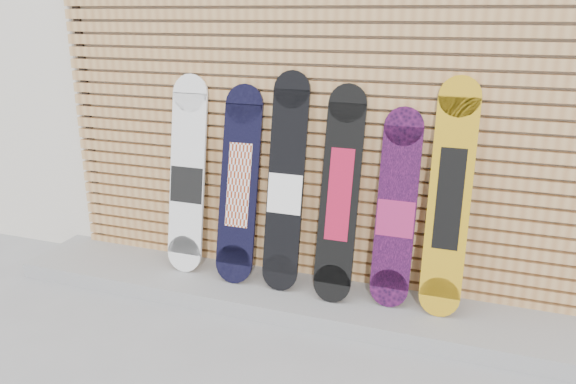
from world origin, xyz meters
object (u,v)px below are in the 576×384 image
snowboard_2 (286,184)px  snowboard_5 (449,199)px  snowboard_0 (187,176)px  snowboard_1 (239,185)px  snowboard_4 (396,210)px  snowboard_3 (340,195)px

snowboard_2 → snowboard_5: snowboard_5 is taller
snowboard_0 → snowboard_5: bearing=-0.3°
snowboard_0 → snowboard_1: 0.45m
snowboard_1 → snowboard_5: 1.52m
snowboard_4 → snowboard_5: snowboard_5 is taller
snowboard_0 → snowboard_1: bearing=-2.9°
snowboard_0 → snowboard_2: bearing=-1.5°
snowboard_0 → snowboard_4: snowboard_0 is taller
snowboard_1 → snowboard_5: snowboard_5 is taller
snowboard_0 → snowboard_4: bearing=-0.2°
snowboard_0 → snowboard_4: (1.63, -0.01, -0.08)m
snowboard_1 → snowboard_2: snowboard_2 is taller
snowboard_0 → snowboard_1: size_ratio=1.04×
snowboard_4 → snowboard_5: size_ratio=0.86×
snowboard_1 → snowboard_4: (1.18, 0.02, -0.06)m
snowboard_2 → snowboard_3: size_ratio=1.05×
snowboard_0 → snowboard_2: size_ratio=0.97×
snowboard_3 → snowboard_5: snowboard_5 is taller
snowboard_0 → snowboard_4: size_ratio=1.12×
snowboard_3 → snowboard_4: bearing=5.0°
snowboard_4 → snowboard_0: bearing=179.8°
snowboard_4 → snowboard_1: bearing=-179.2°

